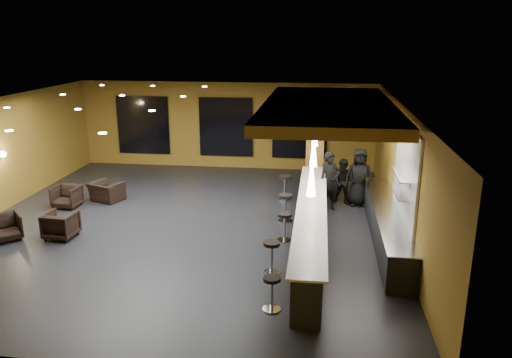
# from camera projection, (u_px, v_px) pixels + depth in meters

# --- Properties ---
(floor) EXTENTS (12.00, 13.00, 0.10)m
(floor) POSITION_uv_depth(u_px,v_px,m) (186.00, 225.00, 14.65)
(floor) COLOR black
(floor) RESTS_ON ground
(ceiling) EXTENTS (12.00, 13.00, 0.10)m
(ceiling) POSITION_uv_depth(u_px,v_px,m) (181.00, 103.00, 13.63)
(ceiling) COLOR black
(wall_back) EXTENTS (12.00, 0.10, 3.50)m
(wall_back) POSITION_uv_depth(u_px,v_px,m) (227.00, 125.00, 20.37)
(wall_back) COLOR olive
(wall_back) RESTS_ON floor
(wall_front) EXTENTS (12.00, 0.10, 3.50)m
(wall_front) POSITION_uv_depth(u_px,v_px,m) (74.00, 271.00, 7.91)
(wall_front) COLOR olive
(wall_front) RESTS_ON floor
(wall_right) EXTENTS (0.10, 13.00, 3.50)m
(wall_right) POSITION_uv_depth(u_px,v_px,m) (403.00, 174.00, 13.40)
(wall_right) COLOR olive
(wall_right) RESTS_ON floor
(wood_soffit) EXTENTS (3.60, 8.00, 0.28)m
(wood_soffit) POSITION_uv_depth(u_px,v_px,m) (328.00, 107.00, 14.15)
(wood_soffit) COLOR #A87C31
(wood_soffit) RESTS_ON ceiling
(window_left) EXTENTS (2.20, 0.06, 2.40)m
(window_left) POSITION_uv_depth(u_px,v_px,m) (143.00, 125.00, 20.71)
(window_left) COLOR black
(window_left) RESTS_ON wall_back
(window_center) EXTENTS (2.20, 0.06, 2.40)m
(window_center) POSITION_uv_depth(u_px,v_px,m) (226.00, 127.00, 20.28)
(window_center) COLOR black
(window_center) RESTS_ON wall_back
(window_right) EXTENTS (2.20, 0.06, 2.40)m
(window_right) POSITION_uv_depth(u_px,v_px,m) (300.00, 129.00, 19.91)
(window_right) COLOR black
(window_right) RESTS_ON wall_back
(tile_backsplash) EXTENTS (0.06, 3.20, 2.40)m
(tile_backsplash) POSITION_uv_depth(u_px,v_px,m) (406.00, 175.00, 12.38)
(tile_backsplash) COLOR white
(tile_backsplash) RESTS_ON wall_right
(bar_counter) EXTENTS (0.60, 8.00, 1.00)m
(bar_counter) POSITION_uv_depth(u_px,v_px,m) (311.00, 226.00, 13.09)
(bar_counter) COLOR black
(bar_counter) RESTS_ON floor
(bar_top) EXTENTS (0.78, 8.10, 0.05)m
(bar_top) POSITION_uv_depth(u_px,v_px,m) (312.00, 208.00, 12.94)
(bar_top) COLOR white
(bar_top) RESTS_ON bar_counter
(prep_counter) EXTENTS (0.70, 6.00, 0.86)m
(prep_counter) POSITION_uv_depth(u_px,v_px,m) (386.00, 225.00, 13.34)
(prep_counter) COLOR black
(prep_counter) RESTS_ON floor
(prep_top) EXTENTS (0.72, 6.00, 0.03)m
(prep_top) POSITION_uv_depth(u_px,v_px,m) (388.00, 209.00, 13.21)
(prep_top) COLOR silver
(prep_top) RESTS_ON prep_counter
(wall_shelf_lower) EXTENTS (0.30, 1.50, 0.03)m
(wall_shelf_lower) POSITION_uv_depth(u_px,v_px,m) (400.00, 192.00, 12.32)
(wall_shelf_lower) COLOR silver
(wall_shelf_lower) RESTS_ON wall_right
(wall_shelf_upper) EXTENTS (0.30, 1.50, 0.03)m
(wall_shelf_upper) POSITION_uv_depth(u_px,v_px,m) (402.00, 175.00, 12.20)
(wall_shelf_upper) COLOR silver
(wall_shelf_upper) RESTS_ON wall_right
(column) EXTENTS (0.60, 0.60, 3.50)m
(column) POSITION_uv_depth(u_px,v_px,m) (315.00, 143.00, 17.12)
(column) COLOR #905D20
(column) RESTS_ON floor
(wall_sconce) EXTENTS (0.22, 0.22, 0.22)m
(wall_sconce) POSITION_uv_depth(u_px,v_px,m) (2.00, 154.00, 15.33)
(wall_sconce) COLOR #FFE5B2
(wall_sconce) RESTS_ON wall_left
(pendant_0) EXTENTS (0.20, 0.20, 0.70)m
(pendant_0) POSITION_uv_depth(u_px,v_px,m) (311.00, 180.00, 10.67)
(pendant_0) COLOR white
(pendant_0) RESTS_ON wood_soffit
(pendant_1) EXTENTS (0.20, 0.20, 0.70)m
(pendant_1) POSITION_uv_depth(u_px,v_px,m) (314.00, 153.00, 13.05)
(pendant_1) COLOR white
(pendant_1) RESTS_ON wood_soffit
(pendant_2) EXTENTS (0.20, 0.20, 0.70)m
(pendant_2) POSITION_uv_depth(u_px,v_px,m) (315.00, 135.00, 15.43)
(pendant_2) COLOR white
(pendant_2) RESTS_ON wood_soffit
(staff_a) EXTENTS (0.80, 0.67, 1.86)m
(staff_a) POSITION_uv_depth(u_px,v_px,m) (329.00, 181.00, 15.55)
(staff_a) COLOR black
(staff_a) RESTS_ON floor
(staff_b) EXTENTS (0.85, 0.73, 1.52)m
(staff_b) POSITION_uv_depth(u_px,v_px,m) (344.00, 182.00, 16.07)
(staff_b) COLOR black
(staff_b) RESTS_ON floor
(staff_c) EXTENTS (0.95, 0.64, 1.88)m
(staff_c) POSITION_uv_depth(u_px,v_px,m) (359.00, 177.00, 15.97)
(staff_c) COLOR black
(staff_c) RESTS_ON floor
(armchair_a) EXTENTS (1.08, 1.08, 0.71)m
(armchair_a) POSITION_uv_depth(u_px,v_px,m) (5.00, 228.00, 13.41)
(armchair_a) COLOR black
(armchair_a) RESTS_ON floor
(armchair_b) EXTENTS (0.82, 0.84, 0.73)m
(armchair_b) POSITION_uv_depth(u_px,v_px,m) (61.00, 225.00, 13.56)
(armchair_b) COLOR black
(armchair_b) RESTS_ON floor
(armchair_c) EXTENTS (0.80, 0.82, 0.71)m
(armchair_c) POSITION_uv_depth(u_px,v_px,m) (67.00, 197.00, 15.93)
(armchair_c) COLOR black
(armchair_c) RESTS_ON floor
(armchair_d) EXTENTS (1.23, 1.16, 0.64)m
(armchair_d) POSITION_uv_depth(u_px,v_px,m) (106.00, 191.00, 16.57)
(armchair_d) COLOR black
(armchair_d) RESTS_ON floor
(bar_stool_0) EXTENTS (0.37, 0.37, 0.73)m
(bar_stool_0) POSITION_uv_depth(u_px,v_px,m) (272.00, 289.00, 9.96)
(bar_stool_0) COLOR silver
(bar_stool_0) RESTS_ON floor
(bar_stool_1) EXTENTS (0.40, 0.40, 0.80)m
(bar_stool_1) POSITION_uv_depth(u_px,v_px,m) (272.00, 253.00, 11.46)
(bar_stool_1) COLOR silver
(bar_stool_1) RESTS_ON floor
(bar_stool_2) EXTENTS (0.40, 0.40, 0.79)m
(bar_stool_2) POSITION_uv_depth(u_px,v_px,m) (285.00, 223.00, 13.30)
(bar_stool_2) COLOR silver
(bar_stool_2) RESTS_ON floor
(bar_stool_3) EXTENTS (0.42, 0.42, 0.84)m
(bar_stool_3) POSITION_uv_depth(u_px,v_px,m) (285.00, 204.00, 14.65)
(bar_stool_3) COLOR silver
(bar_stool_3) RESTS_ON floor
(bar_stool_4) EXTENTS (0.43, 0.43, 0.85)m
(bar_stool_4) POSITION_uv_depth(u_px,v_px,m) (285.00, 185.00, 16.56)
(bar_stool_4) COLOR silver
(bar_stool_4) RESTS_ON floor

